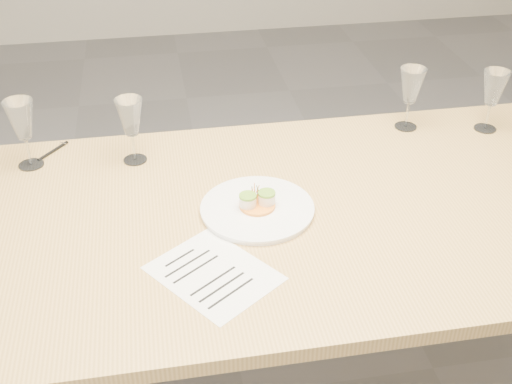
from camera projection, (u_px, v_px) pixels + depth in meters
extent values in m
cube|color=tan|center=(243.00, 219.00, 1.74)|extent=(2.40, 1.00, 0.04)
cylinder|color=white|center=(257.00, 209.00, 1.73)|extent=(0.30, 0.30, 0.01)
cylinder|color=white|center=(257.00, 207.00, 1.73)|extent=(0.31, 0.31, 0.01)
cylinder|color=#FF9F30|center=(257.00, 206.00, 1.73)|extent=(0.10, 0.10, 0.01)
cylinder|color=#F8E5CA|center=(248.00, 201.00, 1.71)|extent=(0.05, 0.05, 0.03)
cylinder|color=#F8E5CA|center=(267.00, 198.00, 1.72)|extent=(0.05, 0.05, 0.03)
cylinder|color=#76A62E|center=(248.00, 196.00, 1.70)|extent=(0.05, 0.05, 0.01)
cylinder|color=#76A62E|center=(267.00, 193.00, 1.71)|extent=(0.05, 0.05, 0.01)
cylinder|color=tan|center=(283.00, 215.00, 1.70)|extent=(0.05, 0.05, 0.00)
cube|color=white|center=(214.00, 273.00, 1.52)|extent=(0.34, 0.36, 0.00)
cube|color=black|center=(180.00, 258.00, 1.57)|extent=(0.08, 0.06, 0.00)
cube|color=black|center=(188.00, 263.00, 1.55)|extent=(0.12, 0.09, 0.00)
cube|color=black|center=(196.00, 269.00, 1.53)|extent=(0.12, 0.09, 0.00)
cube|color=black|center=(213.00, 281.00, 1.50)|extent=(0.12, 0.09, 0.00)
cube|color=black|center=(222.00, 287.00, 1.48)|extent=(0.12, 0.09, 0.00)
cube|color=black|center=(231.00, 293.00, 1.46)|extent=(0.12, 0.09, 0.00)
cylinder|color=black|center=(53.00, 151.00, 2.00)|extent=(0.09, 0.11, 0.01)
cube|color=silver|center=(63.00, 143.00, 2.03)|extent=(0.02, 0.02, 0.00)
cylinder|color=white|center=(31.00, 165.00, 1.93)|extent=(0.08, 0.08, 0.00)
cylinder|color=white|center=(28.00, 151.00, 1.91)|extent=(0.01, 0.01, 0.09)
cone|color=white|center=(21.00, 120.00, 1.85)|extent=(0.09, 0.09, 0.12)
cylinder|color=white|center=(135.00, 160.00, 1.96)|extent=(0.07, 0.07, 0.00)
cylinder|color=white|center=(134.00, 147.00, 1.93)|extent=(0.01, 0.01, 0.09)
cone|color=white|center=(130.00, 117.00, 1.88)|extent=(0.08, 0.08, 0.11)
cylinder|color=white|center=(405.00, 127.00, 2.14)|extent=(0.07, 0.07, 0.00)
cylinder|color=white|center=(407.00, 114.00, 2.11)|extent=(0.01, 0.01, 0.09)
cone|color=white|center=(411.00, 85.00, 2.06)|extent=(0.08, 0.08, 0.12)
cylinder|color=white|center=(485.00, 129.00, 2.13)|extent=(0.07, 0.07, 0.00)
cylinder|color=white|center=(488.00, 116.00, 2.10)|extent=(0.01, 0.01, 0.09)
cone|color=white|center=(494.00, 88.00, 2.05)|extent=(0.08, 0.08, 0.11)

